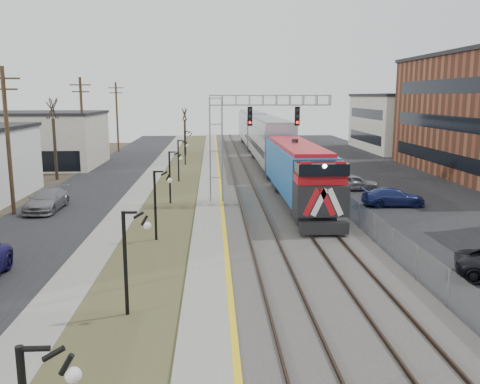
{
  "coord_description": "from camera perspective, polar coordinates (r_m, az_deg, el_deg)",
  "views": [
    {
      "loc": [
        -0.78,
        -9.94,
        8.06
      ],
      "look_at": [
        0.8,
        18.84,
        2.6
      ],
      "focal_mm": 38.0,
      "sensor_mm": 36.0,
      "label": 1
    }
  ],
  "objects": [
    {
      "name": "ballast_bed",
      "position": [
        45.89,
        2.89,
        0.73
      ],
      "size": [
        8.0,
        120.0,
        0.2
      ],
      "primitive_type": "cube",
      "color": "#595651",
      "rests_on": "ground"
    },
    {
      "name": "bare_trees",
      "position": [
        50.56,
        -16.75,
        4.19
      ],
      "size": [
        12.3,
        42.3,
        5.95
      ],
      "color": "#382D23",
      "rests_on": "ground"
    },
    {
      "name": "lampposts",
      "position": [
        29.05,
        -9.43,
        -1.46
      ],
      "size": [
        0.14,
        62.14,
        4.0
      ],
      "color": "black",
      "rests_on": "ground"
    },
    {
      "name": "sidewalk",
      "position": [
        46.07,
        -10.84,
        0.51
      ],
      "size": [
        2.0,
        120.0,
        0.08
      ],
      "primitive_type": "cube",
      "color": "gray",
      "rests_on": "ground"
    },
    {
      "name": "fence",
      "position": [
        46.4,
        8.07,
        1.62
      ],
      "size": [
        0.04,
        120.0,
        1.6
      ],
      "primitive_type": "cube",
      "color": "gray",
      "rests_on": "ground"
    },
    {
      "name": "car_lot_e",
      "position": [
        44.87,
        12.77,
        1.0
      ],
      "size": [
        4.14,
        1.99,
        1.36
      ],
      "primitive_type": "imported",
      "rotation": [
        0.0,
        0.0,
        1.47
      ],
      "color": "slate",
      "rests_on": "ground"
    },
    {
      "name": "track_near",
      "position": [
        45.69,
        0.4,
        0.92
      ],
      "size": [
        1.58,
        120.0,
        0.15
      ],
      "color": "#2D2119",
      "rests_on": "ballast_bed"
    },
    {
      "name": "parking_lot",
      "position": [
        48.64,
        17.1,
        0.74
      ],
      "size": [
        16.0,
        120.0,
        0.04
      ],
      "primitive_type": "cube",
      "color": "black",
      "rests_on": "ground"
    },
    {
      "name": "track_far",
      "position": [
        46.04,
        4.75,
        0.96
      ],
      "size": [
        1.58,
        120.0,
        0.15
      ],
      "color": "#2D2119",
      "rests_on": "ballast_bed"
    },
    {
      "name": "train",
      "position": [
        61.02,
        2.8,
        5.85
      ],
      "size": [
        3.0,
        63.05,
        5.33
      ],
      "color": "#145AA7",
      "rests_on": "ground"
    },
    {
      "name": "car_lot_d",
      "position": [
        39.23,
        16.82,
        -0.6
      ],
      "size": [
        4.67,
        2.07,
        1.33
      ],
      "primitive_type": "imported",
      "rotation": [
        0.0,
        0.0,
        1.53
      ],
      "color": "navy",
      "rests_on": "ground"
    },
    {
      "name": "car_street_b",
      "position": [
        38.62,
        -20.88,
        -0.89
      ],
      "size": [
        2.2,
        5.22,
        1.5
      ],
      "primitive_type": "imported",
      "rotation": [
        0.0,
        0.0,
        -0.02
      ],
      "color": "slate",
      "rests_on": "ground"
    },
    {
      "name": "grass_median",
      "position": [
        45.76,
        -7.12,
        0.54
      ],
      "size": [
        4.0,
        120.0,
        0.06
      ],
      "primitive_type": "cube",
      "color": "#424A27",
      "rests_on": "ground"
    },
    {
      "name": "signal_gantry",
      "position": [
        38.06,
        -0.12,
        7.01
      ],
      "size": [
        9.0,
        1.07,
        8.15
      ],
      "color": "gray",
      "rests_on": "ground"
    },
    {
      "name": "platform_edge",
      "position": [
        45.62,
        -2.26,
        0.86
      ],
      "size": [
        0.24,
        120.0,
        0.01
      ],
      "primitive_type": "cube",
      "color": "gold",
      "rests_on": "platform"
    },
    {
      "name": "utility_poles",
      "position": [
        37.66,
        -24.59,
        5.1
      ],
      "size": [
        0.28,
        80.28,
        10.0
      ],
      "color": "#4C3823",
      "rests_on": "ground"
    },
    {
      "name": "platform",
      "position": [
        45.64,
        -3.36,
        0.69
      ],
      "size": [
        2.0,
        120.0,
        0.24
      ],
      "primitive_type": "cube",
      "color": "gray",
      "rests_on": "ground"
    },
    {
      "name": "street_west",
      "position": [
        46.9,
        -16.3,
        0.42
      ],
      "size": [
        7.0,
        120.0,
        0.04
      ],
      "primitive_type": "cube",
      "color": "black",
      "rests_on": "ground"
    }
  ]
}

